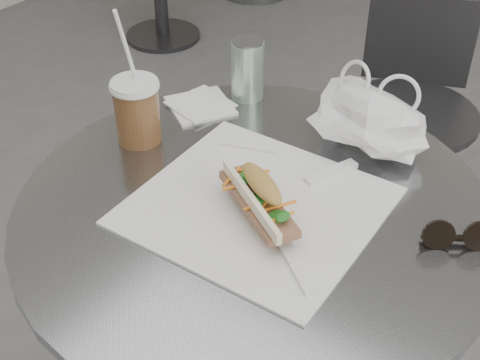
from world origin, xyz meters
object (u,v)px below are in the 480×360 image
Objects in this scene: chair_far at (403,145)px; drink_can at (247,69)px; banh_mi at (259,199)px; cafe_table at (252,320)px; iced_coffee at (137,110)px; sunglasses at (458,237)px.

drink_can reaches higher than chair_far.
banh_mi is 1.94× the size of drink_can.
iced_coffee reaches higher than cafe_table.
sunglasses is at bearing -17.64° from drink_can.
banh_mi is (0.03, -0.02, 0.31)m from cafe_table.
chair_far is 1.00m from iced_coffee.
drink_can is (-0.21, 0.26, 0.33)m from cafe_table.
banh_mi is 0.30m from iced_coffee.
sunglasses is at bearing 19.26° from cafe_table.
iced_coffee reaches higher than drink_can.
banh_mi reaches higher than chair_far.
iced_coffee is at bearing -105.20° from drink_can.
iced_coffee reaches higher than banh_mi.
iced_coffee is at bearing -160.19° from banh_mi.
banh_mi reaches higher than sunglasses.
banh_mi is 0.29m from sunglasses.
banh_mi is at bearing 170.73° from sunglasses.
chair_far is 5.97× the size of drink_can.
banh_mi reaches higher than cafe_table.
iced_coffee is (-0.27, 0.02, 0.33)m from cafe_table.
banh_mi is 0.93× the size of iced_coffee.
cafe_table is at bearing -5.16° from iced_coffee.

